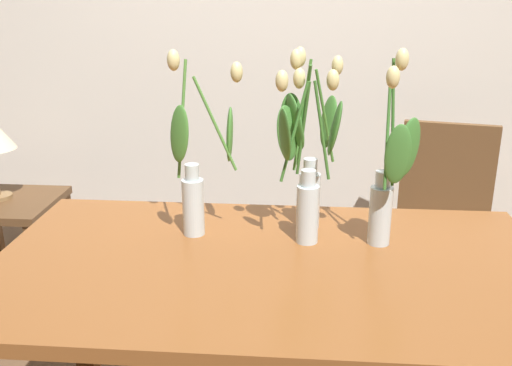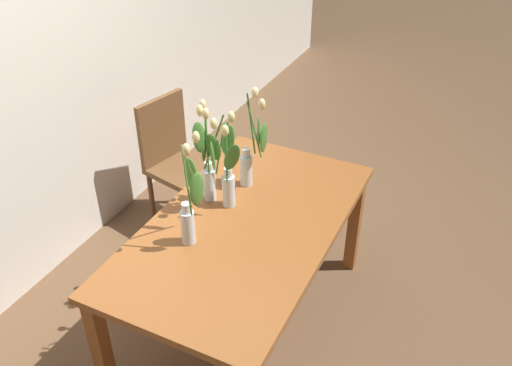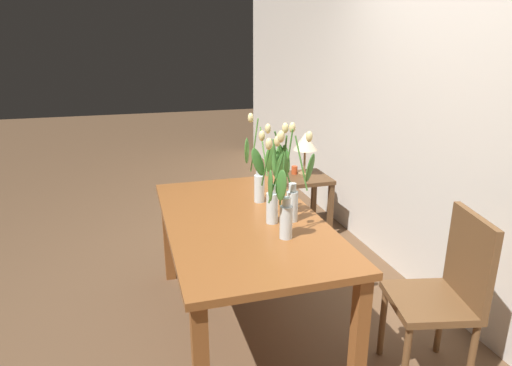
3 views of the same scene
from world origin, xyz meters
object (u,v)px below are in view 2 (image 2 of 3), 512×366
dining_table (245,237)px  dining_chair (175,156)px  tulip_vase_0 (190,209)px  tulip_vase_3 (251,156)px  tulip_vase_2 (224,167)px  tulip_vase_1 (208,168)px

dining_table → dining_chair: 1.15m
tulip_vase_0 → tulip_vase_3: bearing=-4.1°
tulip_vase_3 → dining_chair: tulip_vase_3 is taller
tulip_vase_2 → dining_chair: tulip_vase_2 is taller
dining_table → dining_chair: (0.70, 0.90, -0.12)m
tulip_vase_0 → tulip_vase_3: size_ratio=0.98×
tulip_vase_1 → tulip_vase_2: tulip_vase_2 is taller
tulip_vase_1 → tulip_vase_3: tulip_vase_3 is taller
tulip_vase_3 → dining_chair: 0.94m
tulip_vase_0 → tulip_vase_2: tulip_vase_0 is taller
dining_table → tulip_vase_3: tulip_vase_3 is taller
dining_table → tulip_vase_0: 0.40m
dining_table → dining_chair: dining_chair is taller
dining_chair → dining_table: bearing=-128.0°
tulip_vase_0 → dining_chair: bearing=37.9°
tulip_vase_3 → dining_chair: size_ratio=0.63×
tulip_vase_1 → tulip_vase_2: bearing=-101.5°
tulip_vase_1 → dining_table: bearing=-112.6°
tulip_vase_2 → dining_chair: size_ratio=0.62×
tulip_vase_0 → tulip_vase_1: bearing=16.0°
tulip_vase_0 → tulip_vase_1: tulip_vase_0 is taller
tulip_vase_3 → dining_chair: (0.37, 0.77, -0.40)m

